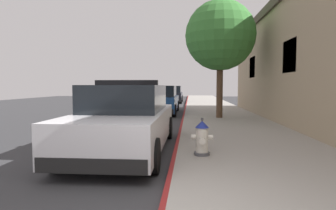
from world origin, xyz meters
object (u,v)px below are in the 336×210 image
at_px(police_cruiser, 126,120).
at_px(parked_car_silver_ahead, 160,100).
at_px(parked_car_dark_far, 172,95).
at_px(fire_hydrant, 202,138).
at_px(street_tree, 220,36).

height_order(police_cruiser, parked_car_silver_ahead, police_cruiser).
relative_size(parked_car_dark_far, fire_hydrant, 6.37).
height_order(police_cruiser, parked_car_dark_far, police_cruiser).
bearing_deg(police_cruiser, fire_hydrant, -26.23).
bearing_deg(police_cruiser, street_tree, 65.44).
height_order(police_cruiser, fire_hydrant, police_cruiser).
height_order(parked_car_dark_far, fire_hydrant, parked_car_dark_far).
relative_size(parked_car_dark_far, street_tree, 0.94).
bearing_deg(parked_car_silver_ahead, street_tree, -46.34).
distance_m(police_cruiser, street_tree, 7.37).
xyz_separation_m(parked_car_dark_far, fire_hydrant, (1.94, -20.65, -0.25)).
distance_m(police_cruiser, fire_hydrant, 1.97).
xyz_separation_m(parked_car_silver_ahead, parked_car_dark_far, (-0.03, 10.56, 0.00)).
bearing_deg(fire_hydrant, street_tree, 81.45).
bearing_deg(fire_hydrant, police_cruiser, 153.77).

